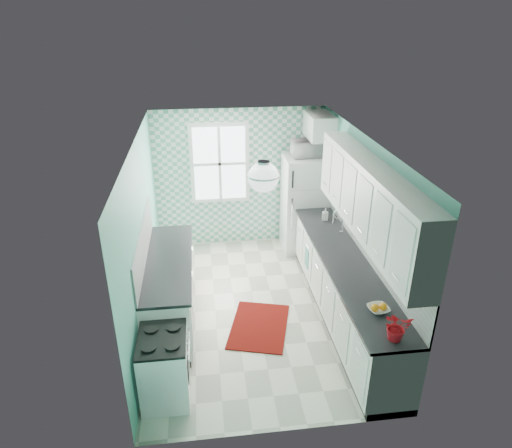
{
  "coord_description": "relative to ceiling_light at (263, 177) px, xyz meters",
  "views": [
    {
      "loc": [
        -0.68,
        -5.53,
        4.0
      ],
      "look_at": [
        0.05,
        0.25,
        1.25
      ],
      "focal_mm": 32.0,
      "sensor_mm": 36.0,
      "label": 1
    }
  ],
  "objects": [
    {
      "name": "stove",
      "position": [
        -1.2,
        -0.74,
        -1.91
      ],
      "size": [
        0.53,
        0.66,
        0.79
      ],
      "rotation": [
        0.0,
        0.0,
        0.03
      ],
      "color": "silver",
      "rests_on": "floor"
    },
    {
      "name": "potted_plant",
      "position": [
        1.2,
        -1.22,
        -1.23
      ],
      "size": [
        0.3,
        0.26,
        0.31
      ],
      "primitive_type": "imported",
      "rotation": [
        0.0,
        0.0,
        0.08
      ],
      "color": "#A80A1C",
      "rests_on": "countertop_right"
    },
    {
      "name": "window",
      "position": [
        -0.35,
        2.96,
        -0.77
      ],
      "size": [
        1.04,
        0.05,
        1.44
      ],
      "color": "white",
      "rests_on": "wall_back"
    },
    {
      "name": "rug",
      "position": [
        0.01,
        0.35,
        -2.32
      ],
      "size": [
        1.01,
        1.24,
        0.02
      ],
      "primitive_type": "cube",
      "rotation": [
        0.0,
        0.0,
        -0.27
      ],
      "color": "#671208",
      "rests_on": "floor"
    },
    {
      "name": "ceiling_light",
      "position": [
        0.0,
        0.0,
        0.0
      ],
      "size": [
        0.34,
        0.34,
        0.35
      ],
      "color": "silver",
      "rests_on": "ceiling"
    },
    {
      "name": "ceiling",
      "position": [
        0.0,
        0.8,
        0.19
      ],
      "size": [
        3.0,
        4.4,
        0.02
      ],
      "primitive_type": "cube",
      "color": "white",
      "rests_on": "wall_back"
    },
    {
      "name": "base_cabinets_right",
      "position": [
        1.2,
        0.4,
        -1.87
      ],
      "size": [
        0.6,
        3.6,
        0.9
      ],
      "primitive_type": "cube",
      "color": "white",
      "rests_on": "floor"
    },
    {
      "name": "upper_cabinet_fridge",
      "position": [
        1.3,
        2.63,
        -0.07
      ],
      "size": [
        0.4,
        0.74,
        0.4
      ],
      "primitive_type": "cube",
      "color": "silver",
      "rests_on": "wall_right"
    },
    {
      "name": "wall_back",
      "position": [
        0.0,
        3.01,
        -1.07
      ],
      "size": [
        3.0,
        0.02,
        2.5
      ],
      "primitive_type": "cube",
      "color": "#59B39C",
      "rests_on": "floor"
    },
    {
      "name": "accent_wall",
      "position": [
        0.0,
        2.99,
        -1.07
      ],
      "size": [
        3.0,
        0.01,
        2.5
      ],
      "primitive_type": "cube",
      "color": "#5BAA8E",
      "rests_on": "wall_back"
    },
    {
      "name": "wall_right",
      "position": [
        1.51,
        0.8,
        -1.07
      ],
      "size": [
        0.02,
        4.4,
        2.5
      ],
      "primitive_type": "cube",
      "color": "#59B39C",
      "rests_on": "floor"
    },
    {
      "name": "floor",
      "position": [
        0.0,
        0.8,
        -2.33
      ],
      "size": [
        3.0,
        4.4,
        0.02
      ],
      "primitive_type": "cube",
      "color": "silver",
      "rests_on": "ground"
    },
    {
      "name": "backsplash_left",
      "position": [
        -1.49,
        0.73,
        -1.13
      ],
      "size": [
        0.02,
        2.15,
        0.51
      ],
      "primitive_type": "cube",
      "color": "white",
      "rests_on": "wall_left"
    },
    {
      "name": "countertop_left",
      "position": [
        -1.19,
        0.73,
        -1.4
      ],
      "size": [
        0.63,
        2.15,
        0.04
      ],
      "primitive_type": "cube",
      "color": "black",
      "rests_on": "base_cabinets_left"
    },
    {
      "name": "upper_cabinets_right",
      "position": [
        1.33,
        0.2,
        -0.42
      ],
      "size": [
        0.33,
        3.2,
        0.9
      ],
      "primitive_type": "cube",
      "color": "silver",
      "rests_on": "wall_right"
    },
    {
      "name": "fruit_bowl",
      "position": [
        1.2,
        -0.74,
        -1.35
      ],
      "size": [
        0.27,
        0.27,
        0.06
      ],
      "primitive_type": "imported",
      "rotation": [
        0.0,
        0.0,
        0.15
      ],
      "color": "white",
      "rests_on": "countertop_right"
    },
    {
      "name": "dish_towel",
      "position": [
        0.89,
        1.33,
        -1.84
      ],
      "size": [
        0.04,
        0.21,
        0.31
      ],
      "primitive_type": "cube",
      "rotation": [
        0.0,
        0.0,
        0.14
      ],
      "color": "#49AFAB",
      "rests_on": "base_cabinets_right"
    },
    {
      "name": "wall_front",
      "position": [
        0.0,
        -1.41,
        -1.07
      ],
      "size": [
        3.0,
        0.02,
        2.5
      ],
      "primitive_type": "cube",
      "color": "#59B39C",
      "rests_on": "floor"
    },
    {
      "name": "fridge",
      "position": [
        1.11,
        2.58,
        -1.45
      ],
      "size": [
        0.76,
        0.75,
        1.74
      ],
      "rotation": [
        0.0,
        0.0,
        -0.07
      ],
      "color": "silver",
      "rests_on": "floor"
    },
    {
      "name": "countertop_right",
      "position": [
        1.19,
        0.4,
        -1.4
      ],
      "size": [
        0.63,
        3.6,
        0.04
      ],
      "primitive_type": "cube",
      "color": "black",
      "rests_on": "base_cabinets_right"
    },
    {
      "name": "base_cabinets_left",
      "position": [
        -1.2,
        0.73,
        -1.87
      ],
      "size": [
        0.6,
        2.15,
        0.9
      ],
      "primitive_type": "cube",
      "color": "white",
      "rests_on": "floor"
    },
    {
      "name": "sink",
      "position": [
        1.2,
        1.19,
        -1.39
      ],
      "size": [
        0.44,
        0.37,
        0.53
      ],
      "rotation": [
        0.0,
        0.0,
        0.03
      ],
      "color": "silver",
      "rests_on": "countertop_right"
    },
    {
      "name": "microwave",
      "position": [
        1.11,
        2.58,
        -0.45
      ],
      "size": [
        0.52,
        0.37,
        0.28
      ],
      "primitive_type": "imported",
      "rotation": [
        0.0,
        0.0,
        3.19
      ],
      "color": "silver",
      "rests_on": "fridge"
    },
    {
      "name": "backsplash_right",
      "position": [
        1.49,
        0.4,
        -1.13
      ],
      "size": [
        0.02,
        3.6,
        0.51
      ],
      "primitive_type": "cube",
      "color": "white",
      "rests_on": "wall_right"
    },
    {
      "name": "soap_bottle",
      "position": [
        1.25,
        1.72,
        -1.28
      ],
      "size": [
        0.11,
        0.11,
        0.2
      ],
      "primitive_type": "imported",
      "rotation": [
        0.0,
        0.0,
        -0.22
      ],
      "color": "#99BFCB",
      "rests_on": "countertop_right"
    },
    {
      "name": "wall_left",
      "position": [
        -1.51,
        0.8,
        -1.07
      ],
      "size": [
        0.02,
        4.4,
        2.5
      ],
      "primitive_type": "cube",
      "color": "#59B39C",
      "rests_on": "floor"
    }
  ]
}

